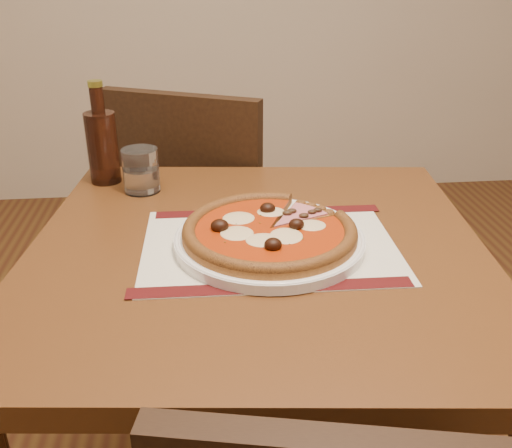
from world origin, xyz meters
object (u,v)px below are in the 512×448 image
(water_glass, at_px, (141,170))
(bottle, at_px, (102,144))
(table, at_px, (257,293))
(plate, at_px, (269,240))
(pizza, at_px, (270,230))
(chair_far, at_px, (202,220))

(water_glass, xyz_separation_m, bottle, (-0.09, 0.07, 0.04))
(table, height_order, plate, plate)
(pizza, bearing_deg, chair_far, 100.75)
(table, distance_m, water_glass, 0.38)
(pizza, bearing_deg, plate, 48.46)
(water_glass, bearing_deg, plate, -49.47)
(water_glass, bearing_deg, table, -51.16)
(plate, xyz_separation_m, water_glass, (-0.24, 0.28, 0.04))
(plate, height_order, water_glass, water_glass)
(chair_far, bearing_deg, water_glass, 94.90)
(water_glass, bearing_deg, pizza, -49.48)
(table, xyz_separation_m, plate, (0.02, -0.01, 0.11))
(plate, relative_size, pizza, 1.09)
(plate, height_order, pizza, pizza)
(plate, height_order, bottle, bottle)
(pizza, height_order, water_glass, water_glass)
(table, height_order, pizza, pizza)
(chair_far, xyz_separation_m, plate, (0.12, -0.62, 0.24))
(pizza, height_order, bottle, bottle)
(table, bearing_deg, pizza, -22.11)
(table, relative_size, plate, 2.65)
(chair_far, xyz_separation_m, pizza, (0.12, -0.62, 0.26))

